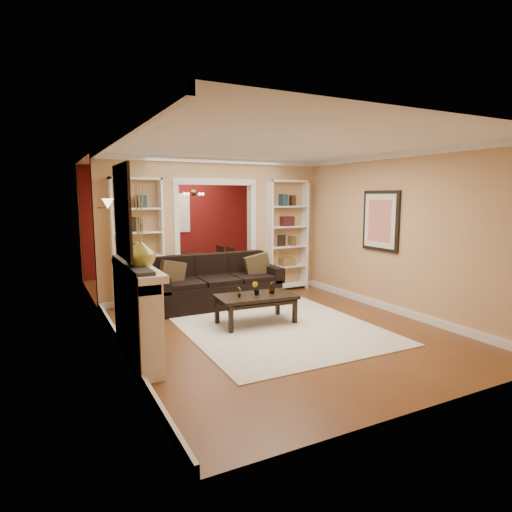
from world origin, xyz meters
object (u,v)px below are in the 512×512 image
sofa (217,281)px  bookshelf_left (137,243)px  coffee_table (256,309)px  dining_table (195,268)px  fireplace (138,312)px  bookshelf_right (287,236)px

sofa → bookshelf_left: bearing=155.4°
coffee_table → dining_table: 3.75m
fireplace → dining_table: 4.90m
bookshelf_right → bookshelf_left: bearing=180.0°
sofa → coffee_table: (0.12, -1.33, -0.23)m
sofa → bookshelf_left: (-1.27, 0.58, 0.70)m
coffee_table → bookshelf_right: (1.72, 1.91, 0.92)m
coffee_table → dining_table: size_ratio=0.75×
bookshelf_left → fireplace: 2.65m
sofa → bookshelf_left: bookshelf_left is taller
sofa → coffee_table: 1.36m
coffee_table → dining_table: (0.30, 3.73, 0.05)m
bookshelf_right → fireplace: size_ratio=1.35×
coffee_table → sofa: bearing=99.3°
fireplace → bookshelf_left: bearing=78.0°
bookshelf_right → dining_table: bearing=127.8°
sofa → bookshelf_right: 2.04m
dining_table → coffee_table: bearing=175.3°
sofa → fireplace: bearing=-132.8°
bookshelf_left → dining_table: (1.69, 1.82, -0.87)m
dining_table → fireplace: bearing=152.9°
coffee_table → dining_table: dining_table is taller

